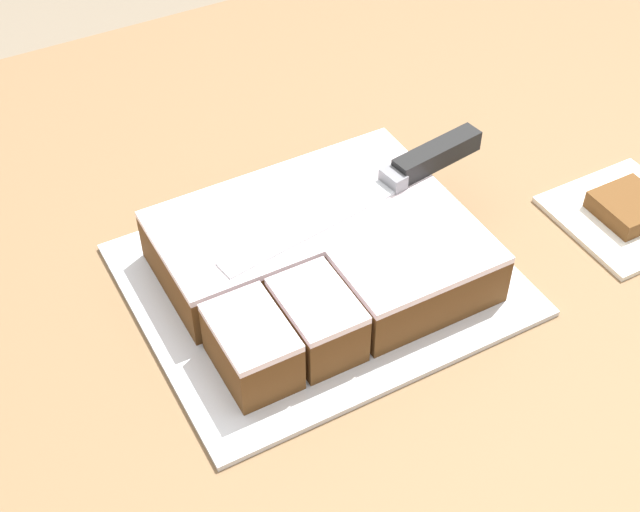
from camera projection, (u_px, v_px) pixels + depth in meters
name	position (u px, v px, depth m)	size (l,w,h in m)	color
cake_board	(320.00, 279.00, 0.87)	(0.35, 0.30, 0.01)	silver
cake	(321.00, 254.00, 0.85)	(0.28, 0.23, 0.06)	brown
knife	(408.00, 171.00, 0.88)	(0.31, 0.07, 0.02)	silver
paper_napkin	(626.00, 216.00, 0.94)	(0.14, 0.14, 0.01)	white
brownie	(629.00, 207.00, 0.93)	(0.07, 0.07, 0.02)	brown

